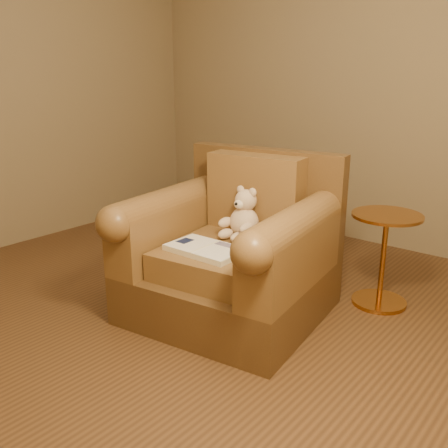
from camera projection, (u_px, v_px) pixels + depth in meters
The scene contains 6 objects.
floor at pixel (181, 305), 3.28m from camera, with size 4.00×4.00×0.00m, color brown.
room at pixel (174, 26), 2.78m from camera, with size 4.02×4.02×2.71m.
armchair at pixel (234, 254), 3.11m from camera, with size 1.23×1.18×0.99m.
teddy_bear at pixel (243, 218), 3.12m from camera, with size 0.24×0.27×0.33m.
guidebook at pixel (205, 249), 2.88m from camera, with size 0.44×0.27×0.04m.
side_table at pixel (383, 256), 3.21m from camera, with size 0.44×0.44×0.62m.
Camera 1 is at (2.11, -2.13, 1.48)m, focal length 40.00 mm.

